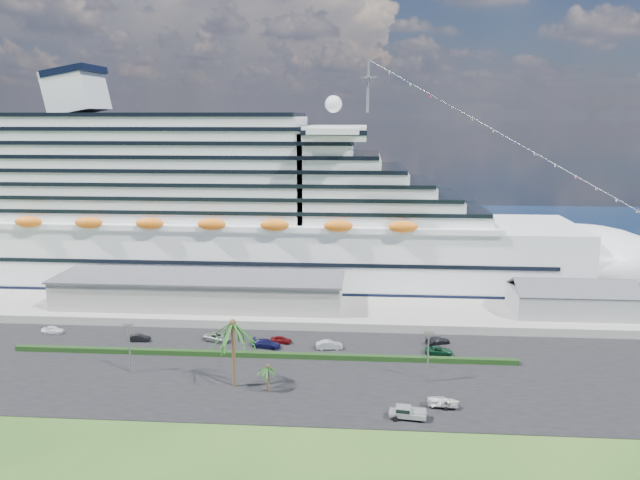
# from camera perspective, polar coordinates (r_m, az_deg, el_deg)

# --- Properties ---
(ground) EXTENTS (420.00, 420.00, 0.00)m
(ground) POSITION_cam_1_polar(r_m,az_deg,el_deg) (95.10, -2.25, -14.45)
(ground) COLOR #264C19
(ground) RESTS_ON ground
(asphalt_lot) EXTENTS (140.00, 38.00, 0.12)m
(asphalt_lot) POSITION_cam_1_polar(r_m,az_deg,el_deg) (105.03, -1.56, -11.83)
(asphalt_lot) COLOR black
(asphalt_lot) RESTS_ON ground
(wharf) EXTENTS (240.00, 20.00, 1.80)m
(wharf) POSITION_cam_1_polar(r_m,az_deg,el_deg) (131.82, -0.27, -6.55)
(wharf) COLOR gray
(wharf) RESTS_ON ground
(water) EXTENTS (420.00, 160.00, 0.02)m
(water) POSITION_cam_1_polar(r_m,az_deg,el_deg) (219.24, 1.59, 0.43)
(water) COLOR black
(water) RESTS_ON ground
(cruise_ship) EXTENTS (191.00, 38.00, 54.00)m
(cruise_ship) POSITION_cam_1_polar(r_m,az_deg,el_deg) (154.35, -7.57, 2.02)
(cruise_ship) COLOR silver
(cruise_ship) RESTS_ON ground
(terminal_building) EXTENTS (61.00, 15.00, 6.30)m
(terminal_building) POSITION_cam_1_polar(r_m,az_deg,el_deg) (134.86, -10.96, -4.53)
(terminal_building) COLOR gray
(terminal_building) RESTS_ON wharf
(port_shed) EXTENTS (24.00, 12.31, 7.37)m
(port_shed) POSITION_cam_1_polar(r_m,az_deg,el_deg) (137.01, 22.05, -5.18)
(port_shed) COLOR gray
(port_shed) RESTS_ON wharf
(hedge) EXTENTS (88.00, 1.10, 0.90)m
(hedge) POSITION_cam_1_polar(r_m,az_deg,el_deg) (110.45, -5.49, -10.40)
(hedge) COLOR black
(hedge) RESTS_ON asphalt_lot
(lamp_post_left) EXTENTS (1.60, 0.35, 8.27)m
(lamp_post_left) POSITION_cam_1_polar(r_m,az_deg,el_deg) (106.77, -17.05, -8.90)
(lamp_post_left) COLOR gray
(lamp_post_left) RESTS_ON asphalt_lot
(lamp_post_right) EXTENTS (1.60, 0.35, 8.27)m
(lamp_post_right) POSITION_cam_1_polar(r_m,az_deg,el_deg) (100.29, 9.87, -9.89)
(lamp_post_right) COLOR gray
(lamp_post_right) RESTS_ON asphalt_lot
(palm_tall) EXTENTS (8.82, 8.82, 11.13)m
(palm_tall) POSITION_cam_1_polar(r_m,az_deg,el_deg) (96.77, -7.97, -8.19)
(palm_tall) COLOR #47301E
(palm_tall) RESTS_ON ground
(palm_short) EXTENTS (3.53, 3.53, 4.56)m
(palm_short) POSITION_cam_1_polar(r_m,az_deg,el_deg) (96.42, -4.81, -11.72)
(palm_short) COLOR #47301E
(palm_short) RESTS_ON ground
(parked_car_0) EXTENTS (4.19, 1.73, 1.42)m
(parked_car_0) POSITION_cam_1_polar(r_m,az_deg,el_deg) (131.68, -23.24, -7.56)
(parked_car_0) COLOR white
(parked_car_0) RESTS_ON asphalt_lot
(parked_car_1) EXTENTS (3.98, 1.56, 1.29)m
(parked_car_1) POSITION_cam_1_polar(r_m,az_deg,el_deg) (121.88, -16.16, -8.60)
(parked_car_1) COLOR black
(parked_car_1) RESTS_ON asphalt_lot
(parked_car_2) EXTENTS (5.83, 4.14, 1.48)m
(parked_car_2) POSITION_cam_1_polar(r_m,az_deg,el_deg) (118.72, -9.39, -8.78)
(parked_car_2) COLOR gray
(parked_car_2) RESTS_ON asphalt_lot
(parked_car_3) EXTENTS (5.64, 3.29, 1.53)m
(parked_car_3) POSITION_cam_1_polar(r_m,az_deg,el_deg) (114.53, -4.94, -9.41)
(parked_car_3) COLOR #11123D
(parked_car_3) RESTS_ON asphalt_lot
(parked_car_4) EXTENTS (4.12, 2.22, 1.33)m
(parked_car_4) POSITION_cam_1_polar(r_m,az_deg,el_deg) (116.51, -3.59, -9.08)
(parked_car_4) COLOR #5F0C0F
(parked_car_4) RESTS_ON asphalt_lot
(parked_car_5) EXTENTS (4.90, 2.25, 1.56)m
(parked_car_5) POSITION_cam_1_polar(r_m,az_deg,el_deg) (113.43, 0.86, -9.57)
(parked_car_5) COLOR #B6B7BD
(parked_car_5) RESTS_ON asphalt_lot
(parked_car_6) EXTENTS (5.06, 2.77, 1.35)m
(parked_car_6) POSITION_cam_1_polar(r_m,az_deg,el_deg) (113.10, 10.79, -9.90)
(parked_car_6) COLOR #0E3821
(parked_car_6) RESTS_ON asphalt_lot
(parked_car_7) EXTENTS (4.97, 3.48, 1.34)m
(parked_car_7) POSITION_cam_1_polar(r_m,az_deg,el_deg) (117.94, 10.70, -9.00)
(parked_car_7) COLOR black
(parked_car_7) RESTS_ON asphalt_lot
(pickup_truck) EXTENTS (5.32, 2.51, 1.80)m
(pickup_truck) POSITION_cam_1_polar(r_m,az_deg,el_deg) (90.02, 7.97, -15.33)
(pickup_truck) COLOR black
(pickup_truck) RESTS_ON asphalt_lot
(boat_trailer) EXTENTS (5.46, 3.80, 1.54)m
(boat_trailer) POSITION_cam_1_polar(r_m,az_deg,el_deg) (93.84, 11.17, -14.27)
(boat_trailer) COLOR gray
(boat_trailer) RESTS_ON asphalt_lot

